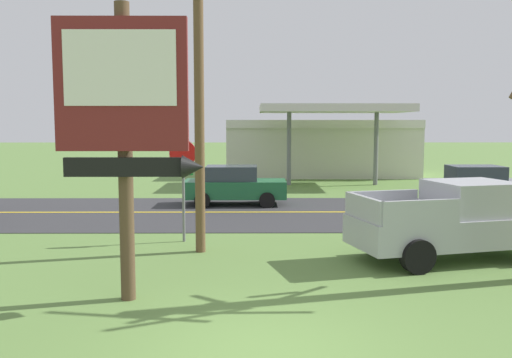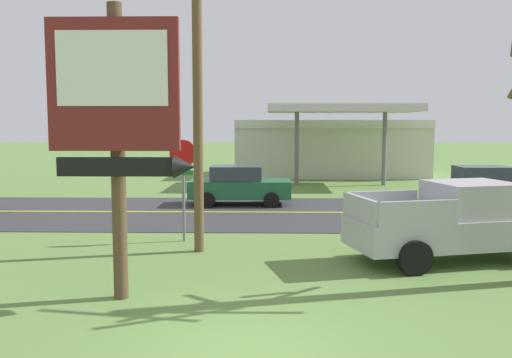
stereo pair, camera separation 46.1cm
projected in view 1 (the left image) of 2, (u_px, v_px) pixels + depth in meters
The scene contains 10 objects.
ground_plane at pixel (260, 353), 8.25m from camera, with size 180.00×180.00×0.00m, color #5B7F3D.
road_asphalt at pixel (255, 212), 21.19m from camera, with size 140.00×8.00×0.02m, color #333335.
road_centre_line at pixel (255, 212), 21.19m from camera, with size 126.00×0.20×0.01m, color gold.
motel_sign at pixel (126, 111), 10.28m from camera, with size 2.73×0.54×5.64m.
stop_sign at pixel (183, 172), 15.82m from camera, with size 0.80×0.08×2.95m.
utility_pole at pixel (199, 81), 14.32m from camera, with size 1.70×0.26×8.44m.
gas_station at pixel (320, 146), 36.12m from camera, with size 12.00×11.50×4.40m.
pickup_silver_parked_on_lawn at pixel (457, 221), 13.87m from camera, with size 5.52×3.18×1.96m.
car_green_near_lane at pixel (234, 185), 23.09m from camera, with size 4.20×2.00×1.64m.
car_grey_mid_lane at pixel (478, 185), 23.16m from camera, with size 4.20×2.00×1.64m.
Camera 1 is at (-0.11, -7.95, 3.41)m, focal length 38.90 mm.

